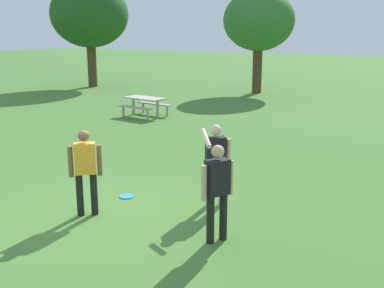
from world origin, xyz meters
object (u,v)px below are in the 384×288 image
at_px(person_catcher, 216,159).
at_px(frisbee, 127,197).
at_px(tree_broad_center, 259,21).
at_px(person_thrower, 85,167).
at_px(person_bystander, 217,187).
at_px(tree_tall_left, 89,15).
at_px(picnic_table_near, 145,103).

distance_m(person_catcher, frisbee, 2.12).
height_order(person_catcher, tree_broad_center, tree_broad_center).
relative_size(person_thrower, person_bystander, 1.00).
height_order(tree_tall_left, tree_broad_center, tree_tall_left).
height_order(person_bystander, tree_tall_left, tree_tall_left).
xyz_separation_m(person_bystander, picnic_table_near, (-7.70, 8.66, -0.38)).
xyz_separation_m(person_bystander, tree_broad_center, (-6.61, 17.67, 2.92)).
bearing_deg(tree_broad_center, person_thrower, -77.43).
bearing_deg(picnic_table_near, tree_broad_center, 83.10).
height_order(person_catcher, person_bystander, same).
bearing_deg(person_catcher, tree_broad_center, 109.79).
height_order(frisbee, tree_tall_left, tree_tall_left).
xyz_separation_m(person_thrower, person_catcher, (1.86, 1.64, 0.02)).
height_order(person_thrower, person_catcher, same).
bearing_deg(picnic_table_near, person_bystander, -48.38).
xyz_separation_m(person_thrower, person_bystander, (2.62, 0.23, 0.00)).
distance_m(person_bystander, tree_broad_center, 19.09).
relative_size(person_catcher, frisbee, 5.50).
height_order(person_thrower, tree_broad_center, tree_broad_center).
height_order(person_catcher, frisbee, person_catcher).
distance_m(person_bystander, frisbee, 2.88).
xyz_separation_m(person_thrower, frisbee, (0.04, 1.13, -0.93)).
height_order(picnic_table_near, tree_tall_left, tree_tall_left).
bearing_deg(person_catcher, person_thrower, -138.63).
bearing_deg(frisbee, person_catcher, 15.72).
height_order(frisbee, tree_broad_center, tree_broad_center).
bearing_deg(frisbee, picnic_table_near, 123.39).
xyz_separation_m(person_catcher, frisbee, (-1.82, -0.51, -0.95)).
relative_size(person_thrower, tree_tall_left, 0.26).
bearing_deg(person_catcher, picnic_table_near, 133.72).
relative_size(person_bystander, frisbee, 5.50).
bearing_deg(tree_broad_center, tree_tall_left, -166.12).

